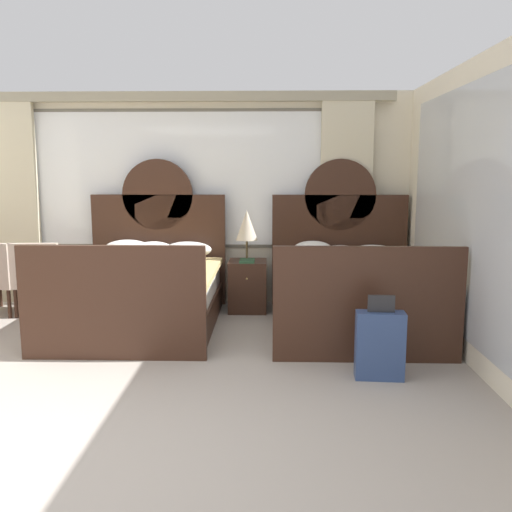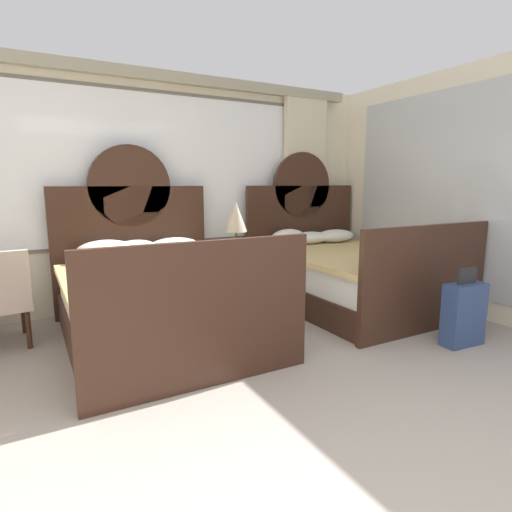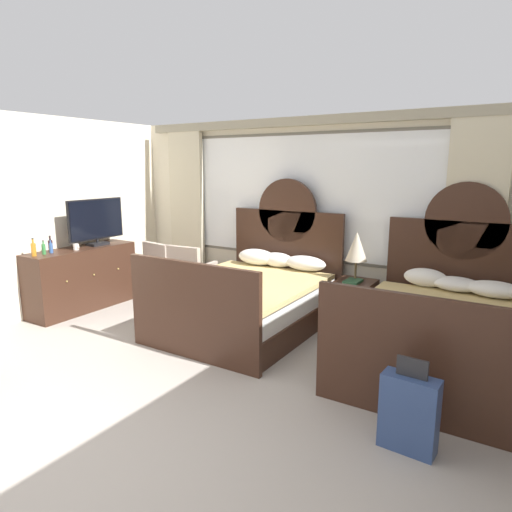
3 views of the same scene
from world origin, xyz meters
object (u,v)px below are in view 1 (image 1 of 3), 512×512
(nightstand_between_beds, at_px, (248,286))
(bed_near_window, at_px, (142,291))
(table_lamp_on_nightstand, at_px, (247,226))
(armchair_by_window_left, at_px, (39,274))
(book_on_nightstand, at_px, (247,261))
(bed_near_mirror, at_px, (350,293))
(suitcase_on_floor, at_px, (380,345))

(nightstand_between_beds, bearing_deg, bed_near_window, -149.72)
(bed_near_window, distance_m, nightstand_between_beds, 1.33)
(table_lamp_on_nightstand, height_order, armchair_by_window_left, table_lamp_on_nightstand)
(table_lamp_on_nightstand, relative_size, book_on_nightstand, 2.38)
(bed_near_mirror, bearing_deg, suitcase_on_floor, -88.67)
(armchair_by_window_left, bearing_deg, nightstand_between_beds, 5.42)
(book_on_nightstand, height_order, suitcase_on_floor, suitcase_on_floor)
(bed_near_mirror, bearing_deg, armchair_by_window_left, 173.12)
(armchair_by_window_left, bearing_deg, table_lamp_on_nightstand, 5.55)
(bed_near_mirror, distance_m, book_on_nightstand, 1.32)
(armchair_by_window_left, relative_size, suitcase_on_floor, 1.25)
(bed_near_window, height_order, book_on_nightstand, bed_near_window)
(nightstand_between_beds, xyz_separation_m, suitcase_on_floor, (1.19, -2.18, -0.02))
(bed_near_window, relative_size, bed_near_mirror, 1.00)
(bed_near_window, xyz_separation_m, book_on_nightstand, (1.15, 0.58, 0.25))
(book_on_nightstand, relative_size, armchair_by_window_left, 0.29)
(bed_near_window, xyz_separation_m, nightstand_between_beds, (1.15, 0.67, -0.08))
(armchair_by_window_left, bearing_deg, bed_near_mirror, -6.88)
(book_on_nightstand, xyz_separation_m, suitcase_on_floor, (1.19, -2.08, -0.35))
(table_lamp_on_nightstand, xyz_separation_m, armchair_by_window_left, (-2.48, -0.24, -0.56))
(bed_near_mirror, height_order, table_lamp_on_nightstand, bed_near_mirror)
(table_lamp_on_nightstand, bearing_deg, bed_near_mirror, -30.36)
(book_on_nightstand, bearing_deg, armchair_by_window_left, -176.70)
(bed_near_window, relative_size, armchair_by_window_left, 2.44)
(nightstand_between_beds, bearing_deg, suitcase_on_floor, -61.40)
(book_on_nightstand, bearing_deg, table_lamp_on_nightstand, 94.21)
(table_lamp_on_nightstand, distance_m, armchair_by_window_left, 2.55)
(bed_near_window, relative_size, nightstand_between_beds, 3.46)
(nightstand_between_beds, bearing_deg, book_on_nightstand, -91.66)
(nightstand_between_beds, distance_m, armchair_by_window_left, 2.51)
(bed_near_mirror, bearing_deg, book_on_nightstand, 153.21)
(nightstand_between_beds, xyz_separation_m, book_on_nightstand, (-0.00, -0.09, 0.33))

